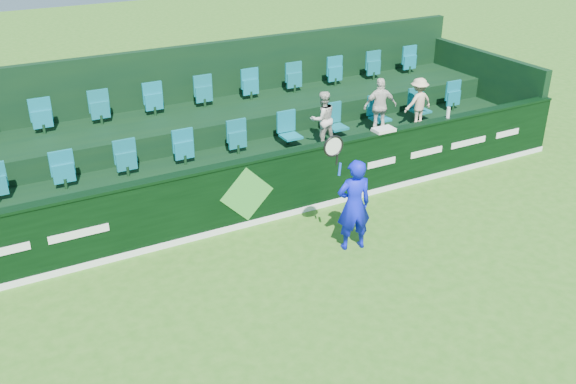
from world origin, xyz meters
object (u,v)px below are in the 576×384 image
tennis_player (354,204)px  spectator_right (418,102)px  towel (384,130)px  drinks_bottle (448,113)px  spectator_left (323,119)px  spectator_middle (380,106)px

tennis_player → spectator_right: bearing=37.5°
towel → drinks_bottle: drinks_bottle is taller
spectator_right → towel: spectator_right is taller
spectator_left → spectator_middle: (1.50, 0.00, 0.04)m
spectator_right → spectator_left: bearing=-2.0°
spectator_right → towel: 2.13m
spectator_middle → towel: spectator_middle is taller
tennis_player → spectator_right: 4.65m
spectator_middle → spectator_right: size_ratio=1.13×
spectator_right → towel: bearing=29.7°
towel → tennis_player: bearing=-137.6°
tennis_player → spectator_left: bearing=69.3°
spectator_right → tennis_player: bearing=35.5°
tennis_player → drinks_bottle: tennis_player is taller
spectator_right → towel: (-1.81, -1.12, 0.01)m
spectator_middle → drinks_bottle: (1.00, -1.12, 0.03)m
spectator_left → towel: (0.79, -1.12, -0.02)m
tennis_player → towel: 2.56m
spectator_left → towel: size_ratio=2.73×
spectator_left → drinks_bottle: spectator_left is taller
spectator_middle → towel: 1.33m
tennis_player → spectator_left: size_ratio=1.91×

